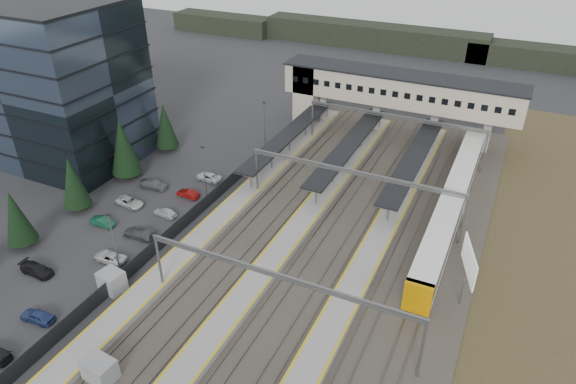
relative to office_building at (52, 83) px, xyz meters
The scene contains 15 objects.
ground 39.86m from the office_building, 18.43° to the right, with size 220.00×220.00×0.00m, color #2B2B2D.
office_building is the anchor object (origin of this frame).
conifer_row 22.40m from the office_building, 48.57° to the right, with size 4.42×49.82×9.50m.
car_park 32.32m from the office_building, 40.30° to the right, with size 10.42×44.65×1.29m.
lampposts 31.00m from the office_building, 21.00° to the right, with size 0.50×53.25×8.07m.
fence 32.32m from the office_building, 13.35° to the right, with size 0.08×90.00×2.00m.
relay_cabin_near 49.91m from the office_building, 41.47° to the right, with size 2.97×2.30×2.33m.
relay_cabin_far 38.46m from the office_building, 37.62° to the right, with size 2.87×2.51×2.35m.
rail_corridor 47.39m from the office_building, ahead, with size 34.00×90.00×0.92m.
canopies 46.29m from the office_building, 19.23° to the left, with size 23.10×30.00×3.28m.
footbridge 53.18m from the office_building, 34.47° to the left, with size 40.40×6.40×11.20m.
gantries 49.23m from the office_building, 10.62° to the right, with size 28.40×62.28×7.17m.
train 61.34m from the office_building, ahead, with size 2.94×40.86×3.70m.
billboard 64.76m from the office_building, ahead, with size 2.14×6.09×5.47m.
treeline_far 100.53m from the office_building, 53.31° to the left, with size 170.00×19.00×7.00m.
Camera 1 is at (28.66, -40.96, 38.27)m, focal length 32.00 mm.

